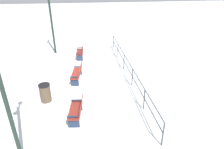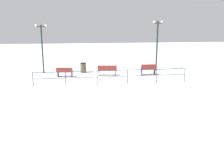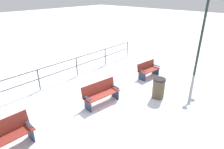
# 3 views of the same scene
# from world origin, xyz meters

# --- Properties ---
(ground_plane) EXTENTS (80.00, 80.00, 0.00)m
(ground_plane) POSITION_xyz_m (0.00, 0.00, 0.00)
(ground_plane) COLOR white
(ground_plane) RESTS_ON ground
(bench_nearest) EXTENTS (0.57, 1.40, 0.97)m
(bench_nearest) POSITION_xyz_m (-0.21, -3.62, 0.50)
(bench_nearest) COLOR maroon
(bench_nearest) RESTS_ON ground
(bench_second) EXTENTS (0.75, 1.71, 0.92)m
(bench_second) POSITION_xyz_m (0.01, 0.01, 0.48)
(bench_second) COLOR maroon
(bench_second) RESTS_ON ground
(bench_third) EXTENTS (0.71, 1.42, 0.83)m
(bench_third) POSITION_xyz_m (0.03, 3.63, 0.43)
(bench_third) COLOR maroon
(bench_third) RESTS_ON ground
(lamppost_near) EXTENTS (0.24, 0.99, 4.76)m
(lamppost_near) POSITION_xyz_m (1.84, -5.05, 2.92)
(lamppost_near) COLOR #1E2D23
(lamppost_near) RESTS_ON ground
(lamppost_middle) EXTENTS (0.23, 1.04, 4.42)m
(lamppost_middle) POSITION_xyz_m (1.84, 5.64, 2.83)
(lamppost_middle) COLOR #1E2D23
(lamppost_middle) RESTS_ON ground
(waterfront_railing) EXTENTS (0.05, 11.38, 1.05)m
(waterfront_railing) POSITION_xyz_m (-3.02, 0.00, 0.71)
(waterfront_railing) COLOR #383D42
(waterfront_railing) RESTS_ON ground
(trash_bin) EXTENTS (0.54, 0.54, 0.93)m
(trash_bin) POSITION_xyz_m (1.57, 2.04, 0.47)
(trash_bin) COLOR brown
(trash_bin) RESTS_ON ground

